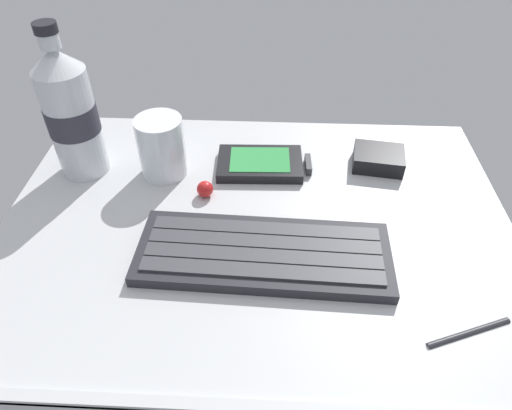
{
  "coord_description": "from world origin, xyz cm",
  "views": [
    {
      "loc": [
        2.01,
        -41.98,
        40.26
      ],
      "look_at": [
        0.0,
        0.0,
        3.0
      ],
      "focal_mm": 32.6,
      "sensor_mm": 36.0,
      "label": 1
    }
  ],
  "objects_px": {
    "water_bottle": "(71,113)",
    "stylus_pen": "(470,331)",
    "keyboard": "(263,253)",
    "charger_block": "(378,159)",
    "juice_cup": "(162,149)",
    "handheld_device": "(264,164)",
    "trackball_mouse": "(205,189)"
  },
  "relations": [
    {
      "from": "keyboard",
      "to": "charger_block",
      "type": "distance_m",
      "value": 0.24
    },
    {
      "from": "water_bottle",
      "to": "trackball_mouse",
      "type": "xyz_separation_m",
      "value": [
        0.18,
        -0.05,
        -0.08
      ]
    },
    {
      "from": "water_bottle",
      "to": "keyboard",
      "type": "bearing_deg",
      "value": -31.68
    },
    {
      "from": "keyboard",
      "to": "juice_cup",
      "type": "distance_m",
      "value": 0.22
    },
    {
      "from": "water_bottle",
      "to": "stylus_pen",
      "type": "relative_size",
      "value": 2.19
    },
    {
      "from": "juice_cup",
      "to": "handheld_device",
      "type": "bearing_deg",
      "value": 6.62
    },
    {
      "from": "stylus_pen",
      "to": "trackball_mouse",
      "type": "bearing_deg",
      "value": 124.52
    },
    {
      "from": "keyboard",
      "to": "trackball_mouse",
      "type": "height_order",
      "value": "trackball_mouse"
    },
    {
      "from": "juice_cup",
      "to": "stylus_pen",
      "type": "bearing_deg",
      "value": -35.01
    },
    {
      "from": "keyboard",
      "to": "handheld_device",
      "type": "height_order",
      "value": "keyboard"
    },
    {
      "from": "water_bottle",
      "to": "trackball_mouse",
      "type": "height_order",
      "value": "water_bottle"
    },
    {
      "from": "handheld_device",
      "to": "water_bottle",
      "type": "height_order",
      "value": "water_bottle"
    },
    {
      "from": "keyboard",
      "to": "charger_block",
      "type": "height_order",
      "value": "charger_block"
    },
    {
      "from": "charger_block",
      "to": "stylus_pen",
      "type": "xyz_separation_m",
      "value": [
        0.05,
        -0.28,
        -0.01
      ]
    },
    {
      "from": "keyboard",
      "to": "charger_block",
      "type": "bearing_deg",
      "value": 49.8
    },
    {
      "from": "handheld_device",
      "to": "stylus_pen",
      "type": "xyz_separation_m",
      "value": [
        0.21,
        -0.26,
        -0.0
      ]
    },
    {
      "from": "water_bottle",
      "to": "stylus_pen",
      "type": "bearing_deg",
      "value": -28.17
    },
    {
      "from": "charger_block",
      "to": "trackball_mouse",
      "type": "relative_size",
      "value": 3.18
    },
    {
      "from": "juice_cup",
      "to": "water_bottle",
      "type": "distance_m",
      "value": 0.12
    },
    {
      "from": "trackball_mouse",
      "to": "stylus_pen",
      "type": "distance_m",
      "value": 0.35
    },
    {
      "from": "handheld_device",
      "to": "juice_cup",
      "type": "height_order",
      "value": "juice_cup"
    },
    {
      "from": "keyboard",
      "to": "water_bottle",
      "type": "relative_size",
      "value": 1.41
    },
    {
      "from": "handheld_device",
      "to": "charger_block",
      "type": "bearing_deg",
      "value": 4.69
    },
    {
      "from": "charger_block",
      "to": "keyboard",
      "type": "bearing_deg",
      "value": -130.2
    },
    {
      "from": "keyboard",
      "to": "water_bottle",
      "type": "height_order",
      "value": "water_bottle"
    },
    {
      "from": "juice_cup",
      "to": "water_bottle",
      "type": "bearing_deg",
      "value": 178.62
    },
    {
      "from": "trackball_mouse",
      "to": "water_bottle",
      "type": "bearing_deg",
      "value": 163.81
    },
    {
      "from": "juice_cup",
      "to": "stylus_pen",
      "type": "relative_size",
      "value": 0.89
    },
    {
      "from": "keyboard",
      "to": "stylus_pen",
      "type": "relative_size",
      "value": 3.09
    },
    {
      "from": "water_bottle",
      "to": "charger_block",
      "type": "xyz_separation_m",
      "value": [
        0.42,
        0.03,
        -0.08
      ]
    },
    {
      "from": "water_bottle",
      "to": "handheld_device",
      "type": "bearing_deg",
      "value": 3.05
    },
    {
      "from": "keyboard",
      "to": "water_bottle",
      "type": "xyz_separation_m",
      "value": [
        -0.26,
        0.16,
        0.08
      ]
    }
  ]
}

